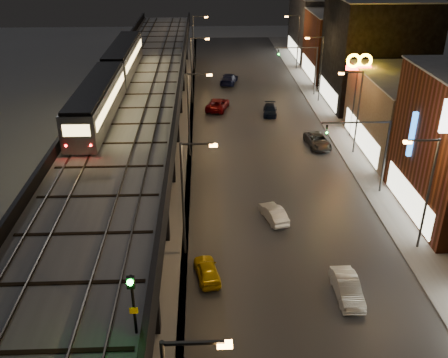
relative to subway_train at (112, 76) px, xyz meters
name	(u,v)px	position (x,y,z in m)	size (l,w,h in m)	color
road_surface	(262,140)	(16.00, 2.02, -8.20)	(17.00, 120.00, 0.06)	#46474D
sidewalk_right	(348,138)	(26.00, 2.02, -8.16)	(4.00, 120.00, 0.14)	#9FA1A8
under_viaduct_pavement	(144,142)	(2.50, 2.02, -8.20)	(11.00, 120.00, 0.06)	#9FA1A8
elevated_viaduct	(137,104)	(2.50, -1.13, -2.62)	(9.00, 100.00, 6.30)	black
viaduct_trackbed	(137,96)	(2.49, -1.01, -1.85)	(8.40, 100.00, 0.32)	#B2B7C1
viaduct_parapet_streetside	(179,91)	(6.85, -0.98, -1.38)	(0.30, 100.00, 1.10)	black
viaduct_parapet_far	(94,92)	(-1.85, -0.98, -1.38)	(0.30, 100.00, 1.10)	black
building_c	(419,113)	(32.49, -0.98, -4.16)	(12.20, 15.20, 8.16)	#735F4A
building_d	(376,52)	(32.49, 15.02, -1.16)	(12.20, 13.20, 14.16)	black
building_e	(347,45)	(32.49, 29.02, -3.16)	(12.20, 12.20, 10.16)	maroon
building_f	(328,27)	(32.49, 43.02, -2.66)	(12.20, 16.20, 11.16)	#2D2D2F
streetlight_left_1	(187,192)	(8.07, -19.98, -3.00)	(2.57, 0.28, 9.00)	#38383A
streetlight_right_1	(426,187)	(25.23, -19.98, -3.00)	(2.56, 0.28, 9.00)	#38383A
streetlight_left_2	(191,109)	(8.07, -1.98, -3.00)	(2.57, 0.28, 9.00)	#38383A
streetlight_right_2	(356,107)	(25.23, -1.98, -3.00)	(2.56, 0.28, 9.00)	#38383A
streetlight_left_3	(193,66)	(8.07, 16.02, -3.00)	(2.57, 0.28, 9.00)	#38383A
streetlight_right_3	(319,65)	(25.23, 16.02, -3.00)	(2.56, 0.28, 9.00)	#38383A
streetlight_left_4	(195,39)	(8.07, 34.02, -3.00)	(2.57, 0.28, 9.00)	#38383A
streetlight_right_4	(297,38)	(25.23, 34.02, -3.00)	(2.56, 0.28, 9.00)	#38383A
traffic_light_rig_a	(373,148)	(24.34, -10.98, -3.74)	(6.10, 0.34, 7.00)	#38383A
traffic_light_rig_b	(308,65)	(24.34, 19.02, -3.74)	(6.10, 0.34, 7.00)	#38383A
subway_train	(112,76)	(0.00, 0.00, 0.00)	(2.72, 32.78, 3.25)	gray
rail_signal	(132,294)	(6.40, -35.10, 0.53)	(0.35, 0.43, 3.02)	black
car_taxi	(207,271)	(9.42, -22.96, -7.61)	(1.46, 3.64, 1.24)	yellow
car_near_white	(274,214)	(15.03, -15.52, -7.61)	(1.32, 3.79, 1.25)	white
car_mid_silver	(218,105)	(11.25, 13.03, -7.51)	(2.41, 5.23, 1.45)	maroon
car_mid_dark	(229,79)	(13.36, 25.35, -7.46)	(2.16, 5.31, 1.54)	#12173F
car_onc_silver	(347,289)	(18.60, -25.37, -7.54)	(1.46, 4.18, 1.38)	white
car_onc_dark	(318,141)	(21.99, -0.10, -7.56)	(2.22, 4.82, 1.34)	#464749
car_onc_white	(270,111)	(17.99, 10.69, -7.63)	(1.70, 4.19, 1.22)	black
sign_mcdonalds	(358,70)	(26.50, 2.85, -0.42)	(2.87, 0.43, 9.67)	#38383A
sign_carwash	(418,141)	(27.00, -13.71, -2.05)	(1.68, 0.35, 8.74)	#38383A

